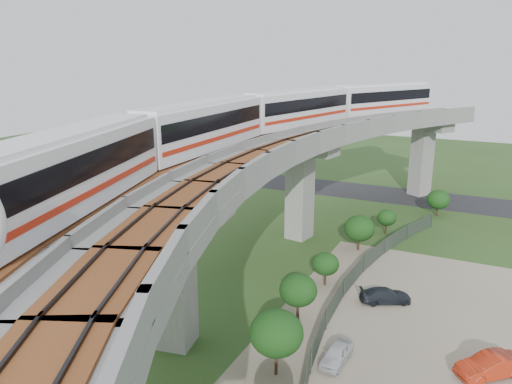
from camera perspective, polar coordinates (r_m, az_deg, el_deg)
ground at (r=40.99m, az=-1.62°, el=-9.57°), size 160.00×160.00×0.00m
dirt_lot at (r=35.57m, az=17.89°, el=-14.46°), size 18.00×26.00×0.04m
asphalt_road at (r=67.50m, az=10.19°, el=0.28°), size 60.00×8.00×0.03m
viaduct at (r=36.50m, az=3.63°, el=2.31°), size 19.58×73.98×11.40m
metro_train at (r=41.68m, az=2.08°, el=8.50°), size 12.98×61.11×3.64m
fence at (r=37.60m, az=11.93°, el=-11.06°), size 3.87×38.73×1.50m
tree_0 at (r=58.67m, az=20.12°, el=-0.81°), size 2.51×2.51×2.96m
tree_1 at (r=51.27m, az=14.72°, el=-2.86°), size 1.89×1.89×2.51m
tree_2 at (r=46.27m, az=11.74°, el=-4.08°), size 2.76×2.76×3.31m
tree_3 at (r=39.04m, az=7.97°, el=-8.15°), size 2.07×2.07×2.68m
tree_4 at (r=33.32m, az=4.85°, el=-11.13°), size 2.50×2.50×3.51m
tree_5 at (r=28.31m, az=2.35°, el=-15.82°), size 2.99×2.99×3.89m
car_white at (r=30.72m, az=9.19°, el=-17.80°), size 1.48×3.15×1.04m
car_red at (r=31.97m, az=25.22°, el=-17.51°), size 3.82×3.61×1.29m
car_dark at (r=37.83m, az=14.57°, el=-11.37°), size 3.92×3.06×1.06m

